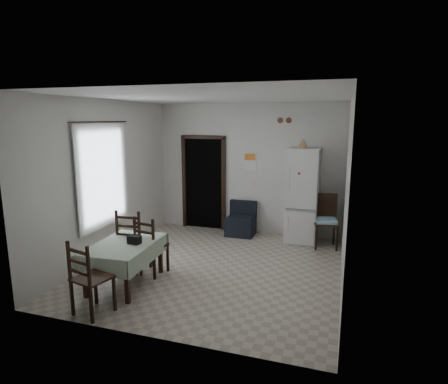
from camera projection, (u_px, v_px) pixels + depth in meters
ground at (215, 267)px, 6.55m from camera, size 4.50×4.50×0.00m
ceiling at (214, 97)px, 5.98m from camera, size 4.20×4.50×0.02m
wall_back at (248, 169)px, 8.37m from camera, size 4.20×0.02×2.90m
wall_front at (149, 220)px, 4.16m from camera, size 4.20×0.02×2.90m
wall_left at (107, 180)px, 6.90m from camera, size 0.02×4.50×2.90m
wall_right at (346, 193)px, 5.63m from camera, size 0.02×4.50×2.90m
doorway at (207, 182)px, 8.95m from camera, size 1.06×0.52×2.22m
window_recess at (98, 176)px, 6.70m from camera, size 0.10×1.20×1.60m
curtain at (103, 176)px, 6.67m from camera, size 0.02×1.45×1.85m
curtain_rod at (100, 122)px, 6.48m from camera, size 0.02×1.60×0.02m
calendar at (250, 161)px, 8.31m from camera, size 0.28×0.02×0.40m
calendar_image at (250, 157)px, 8.28m from camera, size 0.24×0.01×0.14m
light_switch at (254, 185)px, 8.38m from camera, size 0.08×0.02×0.12m
vent_left at (280, 120)px, 7.94m from camera, size 0.12×0.03×0.12m
vent_right at (289, 120)px, 7.88m from camera, size 0.12×0.03×0.12m
emergency_light at (312, 119)px, 7.71m from camera, size 0.25×0.07×0.09m
fridge at (303, 195)px, 7.78m from camera, size 0.66×0.66×1.97m
tan_cone at (303, 143)px, 7.50m from camera, size 0.24×0.24×0.19m
navy_seat at (241, 219)px, 8.30m from camera, size 0.62×0.60×0.74m
corner_chair at (326, 222)px, 7.45m from camera, size 0.54×0.54×1.07m
dining_table at (125, 264)px, 5.82m from camera, size 0.92×1.34×0.67m
black_bag at (134, 240)px, 5.72m from camera, size 0.20×0.13×0.13m
dining_chair_far_left at (134, 239)px, 6.34m from camera, size 0.50×0.50×1.09m
dining_chair_far_right at (152, 245)px, 6.20m from camera, size 0.49×0.49×1.00m
dining_chair_near_head at (92, 277)px, 4.91m from camera, size 0.53×0.53×1.03m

